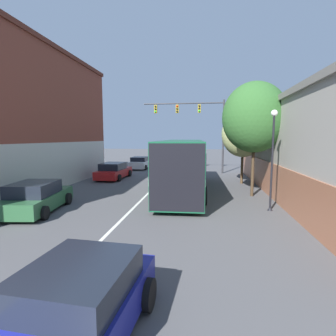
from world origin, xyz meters
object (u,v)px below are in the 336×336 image
object	(u,v)px
hatchback_foreground	(74,309)
parked_car_left_near	(140,163)
bus	(183,162)
street_tree_far	(243,134)
parked_car_left_mid	(114,171)
traffic_signal_gantry	(197,119)
parked_car_left_far	(36,198)
street_tree_near	(255,117)
street_lamp	(272,155)

from	to	relation	value
hatchback_foreground	parked_car_left_near	bearing A→B (deg)	15.20
bus	street_tree_far	size ratio (longest dim) A/B	2.24
parked_car_left_mid	traffic_signal_gantry	size ratio (longest dim) A/B	0.58
bus	traffic_signal_gantry	world-z (taller)	traffic_signal_gantry
parked_car_left_mid	parked_car_left_far	distance (m)	10.33
parked_car_left_near	street_tree_far	world-z (taller)	street_tree_far
hatchback_foreground	traffic_signal_gantry	xyz separation A→B (m)	(1.44, 22.48, 4.66)
hatchback_foreground	parked_car_left_mid	distance (m)	18.62
parked_car_left_mid	street_tree_far	bearing A→B (deg)	-94.45
parked_car_left_far	street_tree_far	size ratio (longest dim) A/B	0.81
parked_car_left_mid	street_tree_near	xyz separation A→B (m)	(10.63, -5.48, 4.05)
hatchback_foreground	parked_car_left_mid	xyz separation A→B (m)	(-5.59, 17.76, -0.00)
parked_car_left_mid	street_lamp	size ratio (longest dim) A/B	0.96
parked_car_left_near	street_tree_near	xyz separation A→B (m)	(10.14, -12.95, 4.06)
parked_car_left_far	street_tree_near	bearing A→B (deg)	-73.61
parked_car_left_near	street_lamp	distance (m)	19.32
hatchback_foreground	street_lamp	size ratio (longest dim) A/B	0.83
traffic_signal_gantry	bus	bearing A→B (deg)	-94.44
parked_car_left_mid	street_tree_near	world-z (taller)	street_tree_near
street_lamp	parked_car_left_near	bearing A→B (deg)	122.97
parked_car_left_mid	traffic_signal_gantry	world-z (taller)	traffic_signal_gantry
parked_car_left_near	traffic_signal_gantry	bearing A→B (deg)	-113.62
street_tree_far	traffic_signal_gantry	bearing A→B (deg)	122.05
parked_car_left_far	hatchback_foreground	bearing A→B (deg)	-149.76
parked_car_left_mid	street_tree_far	distance (m)	11.14
bus	parked_car_left_mid	world-z (taller)	bus
parked_car_left_far	traffic_signal_gantry	size ratio (longest dim) A/B	0.57
hatchback_foreground	parked_car_left_mid	world-z (taller)	parked_car_left_mid
parked_car_left_near	street_tree_near	size ratio (longest dim) A/B	0.64
parked_car_left_mid	traffic_signal_gantry	bearing A→B (deg)	-55.02
hatchback_foreground	parked_car_left_far	world-z (taller)	parked_car_left_far
parked_car_left_near	parked_car_left_mid	world-z (taller)	parked_car_left_mid
parked_car_left_far	street_tree_near	size ratio (longest dim) A/B	0.67
parked_car_left_near	street_tree_far	bearing A→B (deg)	-130.72
parked_car_left_near	street_tree_near	bearing A→B (deg)	-142.64
bus	parked_car_left_mid	bearing A→B (deg)	54.02
parked_car_left_far	street_tree_near	world-z (taller)	street_tree_near
hatchback_foreground	traffic_signal_gantry	bearing A→B (deg)	0.11
street_lamp	bus	bearing A→B (deg)	136.51
parked_car_left_near	parked_car_left_mid	size ratio (longest dim) A/B	0.93
bus	parked_car_left_near	xyz separation A→B (m)	(-5.84, 11.74, -1.23)
street_lamp	street_tree_near	world-z (taller)	street_tree_near
parked_car_left_mid	street_lamp	xyz separation A→B (m)	(10.94, -8.63, 2.06)
parked_car_left_near	parked_car_left_far	bearing A→B (deg)	177.05
traffic_signal_gantry	street_tree_far	xyz separation A→B (m)	(3.60, -5.75, -1.51)
street_tree_near	street_tree_far	xyz separation A→B (m)	(0.00, 4.44, -0.90)
parked_car_left_near	parked_car_left_far	world-z (taller)	parked_car_left_far
traffic_signal_gantry	street_tree_far	distance (m)	6.95
parked_car_left_far	street_lamp	size ratio (longest dim) A/B	0.94
parked_car_left_near	parked_car_left_far	distance (m)	17.82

